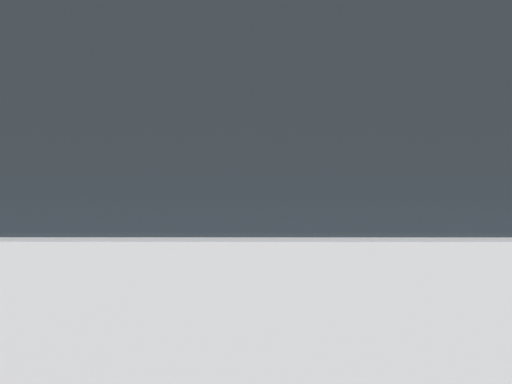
# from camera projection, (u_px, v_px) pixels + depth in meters

# --- Properties ---
(parking_meter) EXTENTS (0.18, 0.19, 1.51)m
(parking_meter) POSITION_uv_depth(u_px,v_px,m) (307.00, 162.00, 4.21)
(parking_meter) COLOR slate
(parking_meter) RESTS_ON sidewalk_curb
(pedestrian_at_meter) EXTENTS (0.68, 0.51, 1.73)m
(pedestrian_at_meter) POSITION_uv_depth(u_px,v_px,m) (164.00, 194.00, 4.28)
(pedestrian_at_meter) COLOR brown
(pedestrian_at_meter) RESTS_ON sidewalk_curb
(parked_sedan_silver) EXTENTS (4.61, 1.84, 1.76)m
(parked_sedan_silver) POSITION_uv_depth(u_px,v_px,m) (469.00, 335.00, 2.46)
(parked_sedan_silver) COLOR #B7BABF
(parked_sedan_silver) RESTS_ON ground
(background_railing) EXTENTS (24.06, 0.06, 1.12)m
(background_railing) POSITION_uv_depth(u_px,v_px,m) (292.00, 228.00, 5.93)
(background_railing) COLOR #1E602D
(background_railing) RESTS_ON sidewalk_curb
(backdrop_wall) EXTENTS (32.00, 0.50, 3.78)m
(backdrop_wall) POSITION_uv_depth(u_px,v_px,m) (279.00, 73.00, 8.53)
(backdrop_wall) COLOR #ADA38E
(backdrop_wall) RESTS_ON ground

